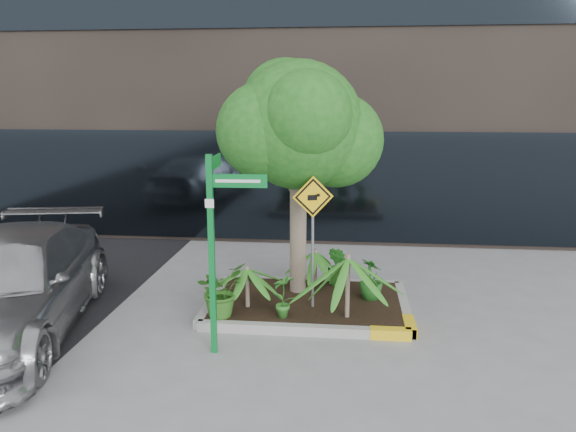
# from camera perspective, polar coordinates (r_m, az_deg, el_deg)

# --- Properties ---
(ground) EXTENTS (80.00, 80.00, 0.00)m
(ground) POSITION_cam_1_polar(r_m,az_deg,el_deg) (9.32, 0.63, -9.92)
(ground) COLOR gray
(ground) RESTS_ON ground
(planter) EXTENTS (3.35, 2.36, 0.15)m
(planter) POSITION_cam_1_polar(r_m,az_deg,el_deg) (9.51, 2.19, -8.79)
(planter) COLOR #9E9E99
(planter) RESTS_ON ground
(tree) EXTENTS (2.76, 2.45, 4.14)m
(tree) POSITION_cam_1_polar(r_m,az_deg,el_deg) (9.40, 1.07, 9.21)
(tree) COLOR gray
(tree) RESTS_ON ground
(palm_front) EXTENTS (1.13, 1.13, 1.26)m
(palm_front) POSITION_cam_1_polar(r_m,az_deg,el_deg) (8.55, 6.14, -4.28)
(palm_front) COLOR gray
(palm_front) RESTS_ON ground
(palm_left) EXTENTS (0.77, 0.77, 0.85)m
(palm_left) POSITION_cam_1_polar(r_m,az_deg,el_deg) (9.03, -4.18, -5.39)
(palm_left) COLOR gray
(palm_left) RESTS_ON ground
(palm_back) EXTENTS (0.74, 0.74, 0.82)m
(palm_back) POSITION_cam_1_polar(r_m,az_deg,el_deg) (10.09, 2.78, -3.63)
(palm_back) COLOR gray
(palm_back) RESTS_ON ground
(parked_car) EXTENTS (3.11, 5.47, 1.50)m
(parked_car) POSITION_cam_1_polar(r_m,az_deg,el_deg) (9.30, -26.60, -6.39)
(parked_car) COLOR #A8A8AC
(parked_car) RESTS_ON ground
(shrub_a) EXTENTS (1.00, 1.00, 0.82)m
(shrub_a) POSITION_cam_1_polar(r_m,az_deg,el_deg) (8.78, -6.90, -7.49)
(shrub_a) COLOR #2C621C
(shrub_a) RESTS_ON planter
(shrub_b) EXTENTS (0.55, 0.55, 0.70)m
(shrub_b) POSITION_cam_1_polar(r_m,az_deg,el_deg) (9.54, 8.44, -6.33)
(shrub_b) COLOR #1E5D1C
(shrub_b) RESTS_ON planter
(shrub_c) EXTENTS (0.53, 0.53, 0.71)m
(shrub_c) POSITION_cam_1_polar(r_m,az_deg,el_deg) (8.68, -0.48, -8.05)
(shrub_c) COLOR #2E7624
(shrub_c) RESTS_ON planter
(shrub_d) EXTENTS (0.55, 0.55, 0.73)m
(shrub_d) POSITION_cam_1_polar(r_m,az_deg,el_deg) (10.12, 5.08, -5.08)
(shrub_d) COLOR #1E5C1A
(shrub_d) RESTS_ON planter
(street_sign_post) EXTENTS (0.82, 0.81, 2.76)m
(street_sign_post) POSITION_cam_1_polar(r_m,az_deg,el_deg) (7.57, -7.34, -1.66)
(street_sign_post) COLOR #0B792D
(street_sign_post) RESTS_ON ground
(cattle_sign) EXTENTS (0.63, 0.21, 2.13)m
(cattle_sign) POSITION_cam_1_polar(r_m,az_deg,el_deg) (8.82, 2.54, -0.36)
(cattle_sign) COLOR slate
(cattle_sign) RESTS_ON ground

